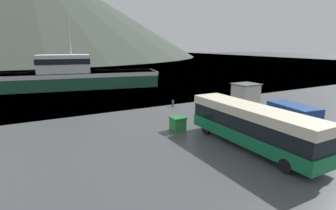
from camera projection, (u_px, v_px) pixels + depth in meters
water_surface at (57, 59)px, 135.37m from camera, size 240.00×240.00×0.00m
hill_backdrop at (29, 6)px, 159.95m from camera, size 202.23×202.23×60.22m
tour_bus at (251, 125)px, 19.04m from camera, size 2.49×11.26×3.10m
delivery_van at (287, 117)px, 22.54m from camera, size 2.96×6.23×2.54m
fishing_boat at (78, 76)px, 45.24m from camera, size 26.88×10.64×12.07m
storage_bin at (178, 123)px, 23.17m from camera, size 1.24×1.23×1.21m
dock_kiosk at (246, 93)px, 33.60m from camera, size 3.05×2.73×2.57m
mooring_bollard at (173, 103)px, 32.01m from camera, size 0.28×0.28×0.81m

